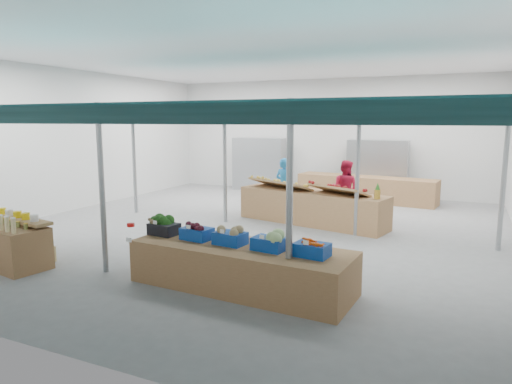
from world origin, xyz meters
TOP-DOWN VIEW (x-y plane):
  - floor at (0.00, 0.00)m, footprint 13.00×13.00m
  - hall at (0.00, 1.44)m, footprint 13.00×13.00m
  - pole_grid at (0.75, -1.75)m, footprint 10.00×4.60m
  - awnings at (0.75, -1.75)m, footprint 9.50×7.08m
  - back_shelving_left at (-2.50, 6.00)m, footprint 2.00×0.50m
  - back_shelving_right at (2.00, 6.00)m, footprint 2.00×0.50m
  - bottle_shelf at (-2.89, -4.45)m, footprint 1.83×1.31m
  - veg_counter at (1.57, -3.71)m, footprint 3.69×1.42m
  - fruit_counter at (1.17, 1.26)m, footprint 4.13×1.80m
  - far_counter at (1.76, 5.29)m, footprint 4.70×1.46m
  - crate_stack at (2.92, -3.64)m, footprint 0.65×0.55m
  - vendor_left at (-0.03, 2.36)m, footprint 0.66×0.50m
  - vendor_right at (1.77, 2.36)m, footprint 0.89×0.76m
  - crate_broccoli at (0.02, -3.62)m, footprint 0.54×0.43m
  - crate_beets at (0.72, -3.66)m, footprint 0.54×0.43m
  - crate_celeriac at (1.37, -3.70)m, footprint 0.54×0.43m
  - crate_cabbage at (2.08, -3.74)m, footprint 0.54×0.43m
  - crate_carrots at (2.78, -3.78)m, footprint 0.54×0.43m
  - sparrow at (-0.15, -3.73)m, footprint 0.12×0.09m
  - pole_ribbon at (0.13, -4.62)m, footprint 0.12×0.12m
  - apple_heap_yellow at (0.21, 1.37)m, footprint 2.02×1.43m
  - apple_heap_red at (1.94, 0.99)m, footprint 1.66×1.27m
  - pineapple at (2.93, 0.77)m, footprint 0.14×0.14m

SIDE VIEW (x-z plane):
  - floor at x=0.00m, z-range 0.00..0.00m
  - crate_stack at x=2.92m, z-range 0.00..0.66m
  - veg_counter at x=1.57m, z-range 0.00..0.71m
  - far_counter at x=1.76m, z-range 0.00..0.83m
  - bottle_shelf at x=-2.89m, z-range -0.10..0.95m
  - fruit_counter at x=1.17m, z-range 0.00..0.86m
  - vendor_left at x=-0.03m, z-range 0.00..1.61m
  - vendor_right at x=1.77m, z-range 0.00..1.61m
  - crate_carrots at x=2.78m, z-range 0.67..0.96m
  - crate_beets at x=0.72m, z-range 0.69..0.98m
  - crate_celeriac at x=1.37m, z-range 0.69..1.01m
  - crate_broccoli at x=0.02m, z-range 0.69..1.04m
  - crate_cabbage at x=2.08m, z-range 0.69..1.04m
  - sparrow at x=-0.15m, z-range 0.90..1.01m
  - back_shelving_left at x=-2.50m, z-range 0.00..2.00m
  - back_shelving_right at x=2.00m, z-range 0.00..2.00m
  - apple_heap_yellow at x=0.21m, z-range 0.89..1.16m
  - apple_heap_red at x=1.94m, z-range 0.89..1.16m
  - pineapple at x=2.93m, z-range 0.85..1.24m
  - pole_ribbon at x=0.13m, z-range 0.94..1.22m
  - pole_grid at x=0.75m, z-range 0.31..3.31m
  - hall at x=0.00m, z-range -3.85..9.15m
  - awnings at x=0.75m, z-range 2.63..2.93m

